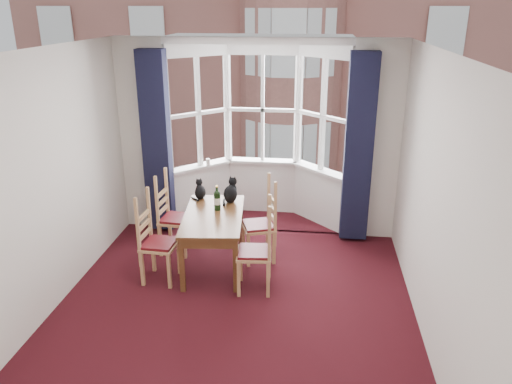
% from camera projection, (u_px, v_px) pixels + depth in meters
% --- Properties ---
extents(floor, '(4.50, 4.50, 0.00)m').
position_uv_depth(floor, '(233.00, 314.00, 5.50)').
color(floor, black).
rests_on(floor, ground).
extents(ceiling, '(4.50, 4.50, 0.00)m').
position_uv_depth(ceiling, '(228.00, 51.00, 4.52)').
color(ceiling, white).
rests_on(ceiling, floor).
extents(wall_left, '(0.00, 4.50, 4.50)m').
position_uv_depth(wall_left, '(43.00, 187.00, 5.24)').
color(wall_left, silver).
rests_on(wall_left, floor).
extents(wall_right, '(0.00, 4.50, 4.50)m').
position_uv_depth(wall_right, '(436.00, 204.00, 4.79)').
color(wall_right, silver).
rests_on(wall_right, floor).
extents(wall_near, '(4.00, 0.00, 4.00)m').
position_uv_depth(wall_near, '(166.00, 331.00, 2.92)').
color(wall_near, silver).
rests_on(wall_near, floor).
extents(wall_back_pier_left, '(0.70, 0.12, 2.80)m').
position_uv_depth(wall_back_pier_left, '(145.00, 136.00, 7.29)').
color(wall_back_pier_left, silver).
rests_on(wall_back_pier_left, floor).
extents(wall_back_pier_right, '(0.70, 0.12, 2.80)m').
position_uv_depth(wall_back_pier_right, '(375.00, 143.00, 6.92)').
color(wall_back_pier_right, silver).
rests_on(wall_back_pier_right, floor).
extents(bay_window, '(2.76, 0.94, 2.80)m').
position_uv_depth(bay_window, '(261.00, 131.00, 7.57)').
color(bay_window, white).
rests_on(bay_window, floor).
extents(curtain_left, '(0.38, 0.22, 2.60)m').
position_uv_depth(curtain_left, '(157.00, 143.00, 7.11)').
color(curtain_left, black).
rests_on(curtain_left, floor).
extents(curtain_right, '(0.38, 0.22, 2.60)m').
position_uv_depth(curtain_right, '(359.00, 149.00, 6.79)').
color(curtain_right, black).
rests_on(curtain_right, floor).
extents(dining_table, '(0.86, 1.43, 0.72)m').
position_uv_depth(dining_table, '(213.00, 221.00, 6.30)').
color(dining_table, brown).
rests_on(dining_table, floor).
extents(chair_left_near, '(0.43, 0.44, 0.92)m').
position_uv_depth(chair_left_near, '(153.00, 244.00, 6.05)').
color(chair_left_near, tan).
rests_on(chair_left_near, floor).
extents(chair_left_far, '(0.43, 0.45, 0.92)m').
position_uv_depth(chair_left_far, '(170.00, 219.00, 6.76)').
color(chair_left_far, tan).
rests_on(chair_left_far, floor).
extents(chair_right_near, '(0.43, 0.45, 0.92)m').
position_uv_depth(chair_right_near, '(262.00, 253.00, 5.83)').
color(chair_right_near, tan).
rests_on(chair_right_near, floor).
extents(chair_right_far, '(0.51, 0.53, 0.92)m').
position_uv_depth(chair_right_far, '(265.00, 226.00, 6.56)').
color(chair_right_far, tan).
rests_on(chair_right_far, floor).
extents(cat_left, '(0.21, 0.24, 0.28)m').
position_uv_depth(cat_left, '(200.00, 191.00, 6.75)').
color(cat_left, black).
rests_on(cat_left, dining_table).
extents(cat_right, '(0.23, 0.29, 0.35)m').
position_uv_depth(cat_right, '(231.00, 192.00, 6.63)').
color(cat_right, black).
rests_on(cat_right, dining_table).
extents(wine_bottle, '(0.08, 0.08, 0.33)m').
position_uv_depth(wine_bottle, '(217.00, 199.00, 6.36)').
color(wine_bottle, black).
rests_on(wine_bottle, dining_table).
extents(candle_tall, '(0.06, 0.06, 0.11)m').
position_uv_depth(candle_tall, '(208.00, 162.00, 7.69)').
color(candle_tall, white).
rests_on(candle_tall, bay_window).
extents(street, '(80.00, 80.00, 0.00)m').
position_uv_depth(street, '(304.00, 135.00, 37.59)').
color(street, '#333335').
rests_on(street, ground).
extents(tenement_building, '(18.40, 7.80, 15.20)m').
position_uv_depth(tenement_building, '(295.00, 53.00, 17.97)').
color(tenement_building, '#A46154').
rests_on(tenement_building, street).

